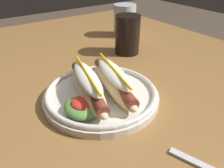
{
  "coord_description": "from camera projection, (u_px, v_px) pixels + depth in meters",
  "views": [
    {
      "loc": [
        0.41,
        -0.32,
        1.03
      ],
      "look_at": [
        0.05,
        -0.07,
        0.77
      ],
      "focal_mm": 35.33,
      "sensor_mm": 36.0,
      "label": 1
    }
  ],
  "objects": [
    {
      "name": "dining_table",
      "position": [
        122.0,
        105.0,
        0.64
      ],
      "size": [
        1.36,
        0.99,
        0.74
      ],
      "color": "olive",
      "rests_on": "ground_plane"
    },
    {
      "name": "hot_dog_plate",
      "position": [
        100.0,
        90.0,
        0.49
      ],
      "size": [
        0.26,
        0.26,
        0.08
      ],
      "color": "silver",
      "rests_on": "dining_table"
    },
    {
      "name": "soda_cup",
      "position": [
        127.0,
        35.0,
        0.71
      ],
      "size": [
        0.08,
        0.08,
        0.12
      ],
      "primitive_type": "cylinder",
      "color": "black",
      "rests_on": "dining_table"
    },
    {
      "name": "water_cup",
      "position": [
        125.0,
        20.0,
        0.87
      ],
      "size": [
        0.09,
        0.09,
        0.12
      ],
      "primitive_type": "cylinder",
      "color": "silver",
      "rests_on": "dining_table"
    }
  ]
}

